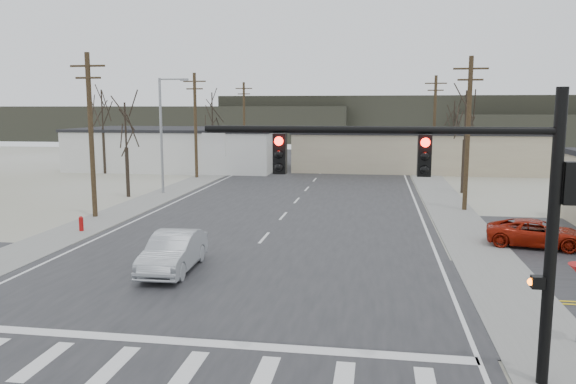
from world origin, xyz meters
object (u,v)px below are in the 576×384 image
object	(u,v)px
fire_hydrant	(81,224)
car_parked_red	(537,234)
car_far_a	(340,162)
car_far_b	(300,154)
traffic_signal_mast	(470,195)
sedan_crossing	(173,252)

from	to	relation	value
fire_hydrant	car_parked_red	xyz separation A→B (m)	(23.67, 0.27, 0.23)
car_far_a	car_parked_red	size ratio (longest dim) A/B	1.17
car_far_a	car_far_b	world-z (taller)	car_far_a
traffic_signal_mast	car_far_a	xyz separation A→B (m)	(-6.18, 47.62, -3.84)
traffic_signal_mast	sedan_crossing	bearing A→B (deg)	143.19
car_far_a	car_parked_red	bearing A→B (deg)	125.90
traffic_signal_mast	car_far_b	size ratio (longest dim) A/B	2.08
fire_hydrant	traffic_signal_mast	bearing A→B (deg)	-38.13
car_far_a	sedan_crossing	bearing A→B (deg)	100.28
car_far_b	car_far_a	bearing A→B (deg)	-58.18
fire_hydrant	car_parked_red	distance (m)	23.68
car_far_a	car_parked_red	xyz separation A→B (m)	(11.76, -33.15, -0.15)
sedan_crossing	car_far_b	distance (m)	51.13
traffic_signal_mast	fire_hydrant	world-z (taller)	traffic_signal_mast
sedan_crossing	traffic_signal_mast	bearing A→B (deg)	-39.27
traffic_signal_mast	car_far_a	size ratio (longest dim) A/B	1.64
traffic_signal_mast	car_far_a	bearing A→B (deg)	97.39
car_far_b	sedan_crossing	bearing A→B (deg)	-83.87
car_far_b	fire_hydrant	bearing A→B (deg)	-93.40
car_far_b	traffic_signal_mast	bearing A→B (deg)	-74.14
car_far_a	car_far_b	size ratio (longest dim) A/B	1.27
car_far_a	traffic_signal_mast	bearing A→B (deg)	113.76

